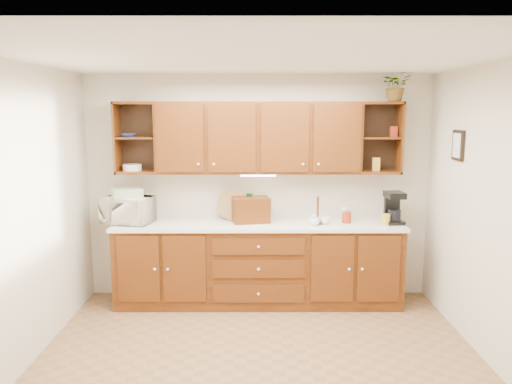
{
  "coord_description": "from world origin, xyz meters",
  "views": [
    {
      "loc": [
        -0.04,
        -4.05,
        2.18
      ],
      "look_at": [
        -0.03,
        1.15,
        1.34
      ],
      "focal_mm": 35.0,
      "sensor_mm": 36.0,
      "label": 1
    }
  ],
  "objects_px": {
    "bread_box": "(251,210)",
    "potted_plant": "(397,85)",
    "microwave": "(128,210)",
    "coffee_maker": "(394,208)"
  },
  "relations": [
    {
      "from": "bread_box",
      "to": "coffee_maker",
      "type": "bearing_deg",
      "value": -11.82
    },
    {
      "from": "bread_box",
      "to": "potted_plant",
      "type": "bearing_deg",
      "value": -8.72
    },
    {
      "from": "bread_box",
      "to": "potted_plant",
      "type": "height_order",
      "value": "potted_plant"
    },
    {
      "from": "bread_box",
      "to": "coffee_maker",
      "type": "distance_m",
      "value": 1.6
    },
    {
      "from": "microwave",
      "to": "potted_plant",
      "type": "height_order",
      "value": "potted_plant"
    },
    {
      "from": "microwave",
      "to": "bread_box",
      "type": "bearing_deg",
      "value": 14.42
    },
    {
      "from": "potted_plant",
      "to": "microwave",
      "type": "bearing_deg",
      "value": -178.46
    },
    {
      "from": "microwave",
      "to": "bread_box",
      "type": "distance_m",
      "value": 1.39
    },
    {
      "from": "microwave",
      "to": "coffee_maker",
      "type": "height_order",
      "value": "coffee_maker"
    },
    {
      "from": "bread_box",
      "to": "potted_plant",
      "type": "relative_size",
      "value": 1.17
    }
  ]
}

